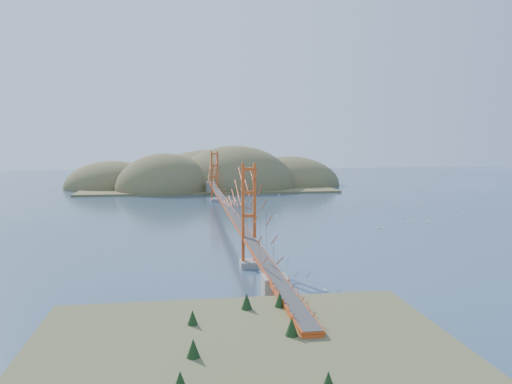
{
  "coord_description": "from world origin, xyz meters",
  "views": [
    {
      "loc": [
        -7.21,
        -84.54,
        14.24
      ],
      "look_at": [
        5.23,
        0.0,
        5.26
      ],
      "focal_mm": 35.0,
      "sensor_mm": 36.0,
      "label": 1
    }
  ],
  "objects": [
    {
      "name": "sailboat_6",
      "position": [
        24.0,
        -8.9,
        0.15
      ],
      "size": [
        0.65,
        0.65,
        0.68
      ],
      "color": "white",
      "rests_on": "ground"
    },
    {
      "name": "sailboat_1",
      "position": [
        32.68,
        0.76,
        0.15
      ],
      "size": [
        0.61,
        0.61,
        0.66
      ],
      "color": "white",
      "rests_on": "ground"
    },
    {
      "name": "near_bluff",
      "position": [
        -4.0,
        -59.25,
        1.45
      ],
      "size": [
        24.0,
        20.5,
        4.11
      ],
      "color": "#515831",
      "rests_on": "ground"
    },
    {
      "name": "ground",
      "position": [
        0.0,
        0.0,
        0.0
      ],
      "size": [
        320.0,
        320.0,
        0.0
      ],
      "primitive_type": "plane",
      "color": "#2D435B",
      "rests_on": "ground"
    },
    {
      "name": "sailboat_10",
      "position": [
        6.0,
        -40.0,
        0.14
      ],
      "size": [
        0.49,
        0.54,
        0.61
      ],
      "color": "white",
      "rests_on": "ground"
    },
    {
      "name": "sailboat_3",
      "position": [
        21.3,
        14.93,
        0.14
      ],
      "size": [
        0.56,
        0.56,
        0.61
      ],
      "color": "white",
      "rests_on": "ground"
    },
    {
      "name": "sailboat_5",
      "position": [
        47.83,
        6.21,
        0.15
      ],
      "size": [
        0.55,
        0.61,
        0.69
      ],
      "color": "white",
      "rests_on": "ground"
    },
    {
      "name": "sailboat_9",
      "position": [
        38.22,
        24.66,
        0.15
      ],
      "size": [
        0.57,
        0.6,
        0.67
      ],
      "color": "white",
      "rests_on": "ground"
    },
    {
      "name": "sailboat_0",
      "position": [
        10.0,
        5.71,
        0.15
      ],
      "size": [
        0.55,
        0.61,
        0.68
      ],
      "color": "white",
      "rests_on": "ground"
    },
    {
      "name": "sailboat_12",
      "position": [
        17.52,
        42.0,
        0.13
      ],
      "size": [
        0.49,
        0.43,
        0.56
      ],
      "color": "white",
      "rests_on": "ground"
    },
    {
      "name": "sailboat_17",
      "position": [
        44.63,
        19.09,
        0.15
      ],
      "size": [
        0.59,
        0.59,
        0.66
      ],
      "color": "white",
      "rests_on": "ground"
    },
    {
      "name": "approach_viaduct",
      "position": [
        0.0,
        -51.91,
        2.55
      ],
      "size": [
        1.4,
        12.0,
        3.38
      ],
      "color": "#B94114",
      "rests_on": "ground"
    },
    {
      "name": "sailboat_14",
      "position": [
        17.92,
        1.45,
        0.14
      ],
      "size": [
        0.54,
        0.54,
        0.58
      ],
      "color": "white",
      "rests_on": "ground"
    },
    {
      "name": "sailboat_8",
      "position": [
        38.75,
        19.01,
        0.15
      ],
      "size": [
        0.62,
        0.61,
        0.7
      ],
      "color": "white",
      "rests_on": "ground"
    },
    {
      "name": "sailboat_15",
      "position": [
        26.81,
        17.86,
        0.14
      ],
      "size": [
        0.49,
        0.55,
        0.62
      ],
      "color": "white",
      "rests_on": "ground"
    },
    {
      "name": "sailboat_2",
      "position": [
        34.41,
        -4.95,
        0.16
      ],
      "size": [
        0.66,
        0.63,
        0.74
      ],
      "color": "white",
      "rests_on": "ground"
    },
    {
      "name": "sailboat_7",
      "position": [
        28.9,
        15.3,
        0.16
      ],
      "size": [
        0.65,
        0.64,
        0.73
      ],
      "color": "white",
      "rests_on": "ground"
    },
    {
      "name": "sailboat_16",
      "position": [
        21.23,
        3.74,
        0.15
      ],
      "size": [
        0.59,
        0.59,
        0.65
      ],
      "color": "white",
      "rests_on": "ground"
    },
    {
      "name": "promontory",
      "position": [
        0.0,
        -48.5,
        0.12
      ],
      "size": [
        9.0,
        6.0,
        0.24
      ],
      "primitive_type": "cube",
      "color": "#59544C",
      "rests_on": "ground"
    },
    {
      "name": "fort",
      "position": [
        0.4,
        -47.8,
        0.67
      ],
      "size": [
        3.7,
        2.3,
        1.75
      ],
      "color": "brown",
      "rests_on": "ground"
    },
    {
      "name": "bridge",
      "position": [
        0.0,
        0.18,
        7.01
      ],
      "size": [
        2.2,
        94.4,
        12.0
      ],
      "color": "gray",
      "rests_on": "ground"
    },
    {
      "name": "far_headlands",
      "position": [
        2.21,
        68.52,
        0.0
      ],
      "size": [
        84.0,
        58.0,
        25.0
      ],
      "color": "brown",
      "rests_on": "ground"
    },
    {
      "name": "sailboat_4",
      "position": [
        32.88,
        -2.65,
        0.14
      ],
      "size": [
        0.54,
        0.55,
        0.62
      ],
      "color": "white",
      "rests_on": "ground"
    }
  ]
}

